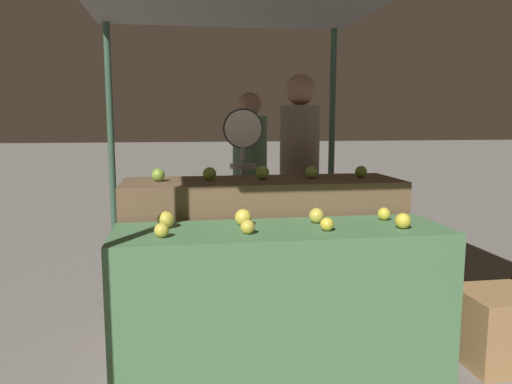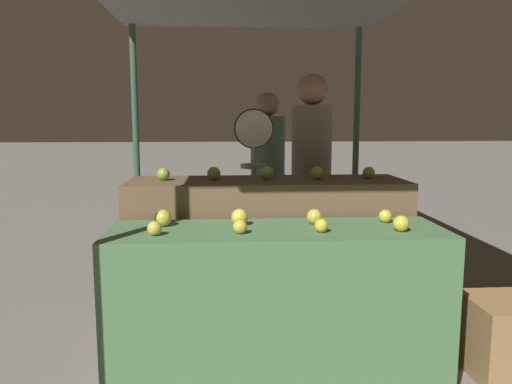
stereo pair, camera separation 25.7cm
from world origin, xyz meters
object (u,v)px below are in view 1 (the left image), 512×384
person_vendor_at_scale (299,169)px  wooden_crate_side (498,328)px  person_customer_left (250,167)px  produce_scale (243,164)px

person_vendor_at_scale → wooden_crate_side: size_ratio=4.10×
person_customer_left → produce_scale: bearing=53.5°
person_customer_left → wooden_crate_side: size_ratio=3.89×
person_vendor_at_scale → person_customer_left: person_vendor_at_scale is taller
produce_scale → wooden_crate_side: size_ratio=3.50×
person_vendor_at_scale → wooden_crate_side: bearing=109.2°
person_vendor_at_scale → wooden_crate_side: person_vendor_at_scale is taller
person_vendor_at_scale → produce_scale: bearing=-12.2°
produce_scale → wooden_crate_side: (1.34, -1.16, -0.88)m
produce_scale → person_customer_left: 0.96m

